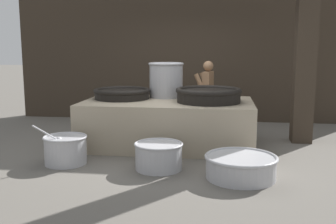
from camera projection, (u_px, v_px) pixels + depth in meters
name	position (u px, v px, depth m)	size (l,w,h in m)	color
ground_plane	(168.00, 145.00, 7.05)	(60.00, 60.00, 0.00)	#666059
back_wall	(183.00, 34.00, 9.25)	(8.02, 0.24, 4.08)	#382D23
support_pillar	(306.00, 30.00, 6.99)	(0.36, 0.36, 4.08)	#382D23
hearth_platform	(168.00, 123.00, 6.99)	(2.96, 1.66, 0.81)	tan
giant_wok_near	(122.00, 93.00, 7.18)	(1.03, 1.03, 0.19)	black
giant_wok_far	(209.00, 94.00, 6.73)	(1.13, 1.13, 0.24)	black
stock_pot	(166.00, 79.00, 7.36)	(0.67, 0.67, 0.65)	#9E9EA3
cook	(207.00, 94.00, 7.93)	(0.39, 0.57, 1.47)	#8C6647
prep_bowl_vegetables	(65.00, 149.00, 5.90)	(0.65, 0.77, 0.67)	#B7B7BC
prep_bowl_meat	(159.00, 155.00, 5.64)	(0.71, 0.71, 0.39)	#B7B7BC
prep_bowl_extra	(241.00, 166.00, 5.25)	(0.98, 0.98, 0.31)	#B7B7BC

